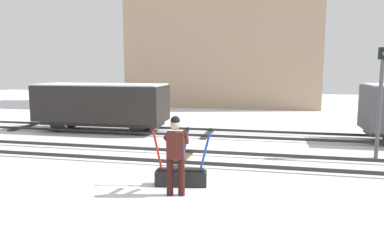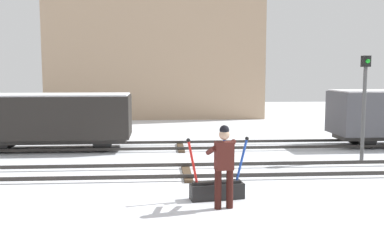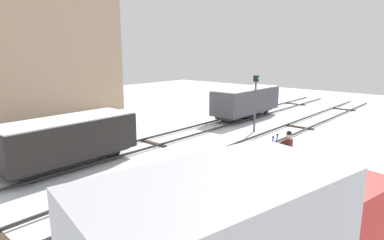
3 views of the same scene
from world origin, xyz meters
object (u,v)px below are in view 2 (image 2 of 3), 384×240
Objects in this scene: switch_lever_frame at (217,188)px; freight_car_mid_siding at (53,117)px; rail_worker at (224,161)px; signal_post at (364,96)px.

switch_lever_frame is 0.25× the size of freight_car_mid_siding.
rail_worker is (0.05, -0.68, 0.77)m from switch_lever_frame.
freight_car_mid_siding is at bearing 165.93° from signal_post.
signal_post is (5.34, 3.98, 1.89)m from switch_lever_frame.
rail_worker is at bearing -138.63° from signal_post.
signal_post is 11.03m from freight_car_mid_siding.
rail_worker is 9.09m from freight_car_mid_siding.
freight_car_mid_siding is at bearing 117.57° from rail_worker.
rail_worker is 7.14m from signal_post.
freight_car_mid_siding reaches higher than switch_lever_frame.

